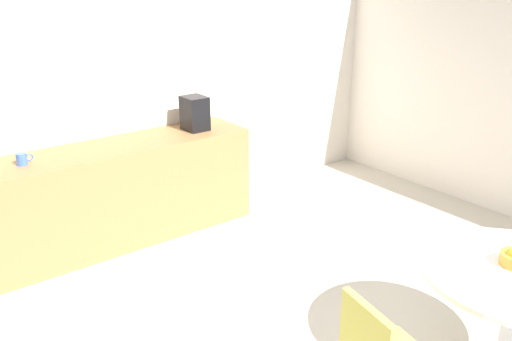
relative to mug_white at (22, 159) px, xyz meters
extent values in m
cube|color=silver|center=(1.10, 0.38, 0.35)|extent=(6.00, 0.10, 2.60)
cube|color=#9E7042|center=(0.76, 0.03, -0.50)|extent=(2.48, 0.60, 0.90)
cylinder|color=silver|center=(1.82, -3.06, -0.56)|extent=(0.08, 0.08, 0.72)
cube|color=#D8CC4C|center=(0.79, -2.85, -0.31)|extent=(0.11, 0.38, 0.38)
cylinder|color=#3F66BF|center=(0.00, 0.00, 0.00)|extent=(0.08, 0.08, 0.09)
torus|color=#3F66BF|center=(0.05, 0.00, 0.00)|extent=(0.06, 0.01, 0.06)
cube|color=black|center=(1.59, 0.03, 0.11)|extent=(0.20, 0.24, 0.32)
camera|label=1|loc=(-0.95, -4.25, 1.39)|focal=37.75mm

